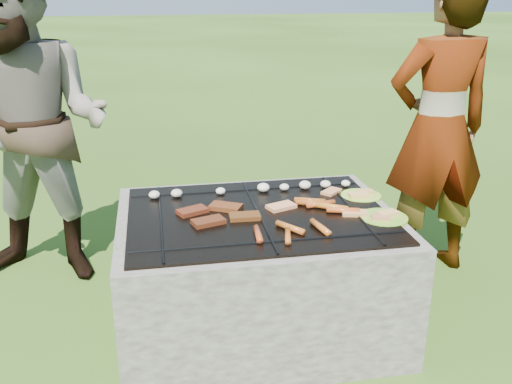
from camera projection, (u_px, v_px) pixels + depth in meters
lawn at (258, 325)px, 2.88m from camera, size 60.00×60.00×0.00m
fire_pit at (258, 276)px, 2.78m from camera, size 1.30×1.00×0.62m
mushrooms at (258, 188)px, 2.93m from camera, size 1.05×0.06×0.04m
pork_slabs at (218, 214)px, 2.64m from camera, size 0.38×0.29×0.02m
sausages at (311, 215)px, 2.61m from camera, size 0.54×0.49×0.03m
bread_on_grate at (316, 205)px, 2.75m from camera, size 0.46×0.41×0.02m
plate_far at (361, 196)px, 2.89m from camera, size 0.26×0.26×0.03m
plate_near at (384, 218)px, 2.63m from camera, size 0.28×0.28×0.03m
cook at (438, 129)px, 3.20m from camera, size 0.64×0.44×1.71m
bystander at (33, 127)px, 3.07m from camera, size 1.02×0.89×1.79m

